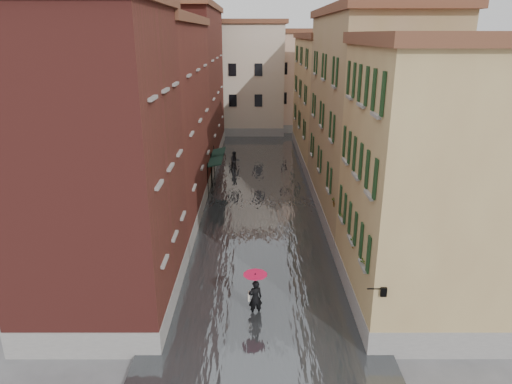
{
  "coord_description": "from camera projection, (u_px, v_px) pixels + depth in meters",
  "views": [
    {
      "loc": [
        -0.33,
        -20.57,
        11.92
      ],
      "look_at": [
        -0.31,
        5.07,
        3.0
      ],
      "focal_mm": 32.0,
      "sensor_mm": 36.0,
      "label": 1
    }
  ],
  "objects": [
    {
      "name": "window_planters",
      "position": [
        350.0,
        222.0,
        21.47
      ],
      "size": [
        0.59,
        8.03,
        0.84
      ],
      "color": "brown",
      "rests_on": "ground"
    },
    {
      "name": "building_left_far",
      "position": [
        186.0,
        88.0,
        43.7
      ],
      "size": [
        6.0,
        16.0,
        14.0
      ],
      "primitive_type": "cube",
      "color": "maroon",
      "rests_on": "ground"
    },
    {
      "name": "awning_near",
      "position": [
        215.0,
        161.0,
        35.67
      ],
      "size": [
        1.09,
        3.26,
        2.8
      ],
      "color": "black",
      "rests_on": "ground"
    },
    {
      "name": "building_left_mid",
      "position": [
        154.0,
        125.0,
        29.78
      ],
      "size": [
        6.0,
        14.0,
        12.5
      ],
      "primitive_type": "cube",
      "color": "#58271C",
      "rests_on": "ground"
    },
    {
      "name": "building_right_far",
      "position": [
        331.0,
        101.0,
        44.12
      ],
      "size": [
        6.0,
        16.0,
        11.5
      ],
      "primitive_type": "cube",
      "color": "tan",
      "rests_on": "ground"
    },
    {
      "name": "building_left_near",
      "position": [
        98.0,
        169.0,
        19.31
      ],
      "size": [
        6.0,
        8.0,
        13.0
      ],
      "primitive_type": "cube",
      "color": "maroon",
      "rests_on": "ground"
    },
    {
      "name": "building_end_pink",
      "position": [
        304.0,
        82.0,
        59.15
      ],
      "size": [
        10.0,
        9.0,
        12.0
      ],
      "primitive_type": "cube",
      "color": "#CDA390",
      "rests_on": "ground"
    },
    {
      "name": "building_right_near",
      "position": [
        426.0,
        186.0,
        19.57
      ],
      "size": [
        6.0,
        8.0,
        11.5
      ],
      "primitive_type": "cube",
      "color": "tan",
      "rests_on": "ground"
    },
    {
      "name": "building_end_cream",
      "position": [
        234.0,
        79.0,
        57.09
      ],
      "size": [
        12.0,
        9.0,
        13.0
      ],
      "primitive_type": "cube",
      "color": "#C4B59B",
      "rests_on": "ground"
    },
    {
      "name": "floodwater",
      "position": [
        260.0,
        194.0,
        35.59
      ],
      "size": [
        10.0,
        60.0,
        0.2
      ],
      "primitive_type": "cube",
      "color": "#464A4E",
      "rests_on": "ground"
    },
    {
      "name": "pedestrian_main",
      "position": [
        255.0,
        290.0,
        19.99
      ],
      "size": [
        1.07,
        1.07,
        2.06
      ],
      "color": "black",
      "rests_on": "ground"
    },
    {
      "name": "ground",
      "position": [
        262.0,
        280.0,
        23.34
      ],
      "size": [
        120.0,
        120.0,
        0.0
      ],
      "primitive_type": "plane",
      "color": "#545456",
      "rests_on": "ground"
    },
    {
      "name": "pedestrian_far",
      "position": [
        235.0,
        161.0,
        41.56
      ],
      "size": [
        1.06,
        0.94,
        1.82
      ],
      "primitive_type": "imported",
      "rotation": [
        0.0,
        0.0,
        0.33
      ],
      "color": "black",
      "rests_on": "ground"
    },
    {
      "name": "wall_lantern",
      "position": [
        383.0,
        291.0,
        16.69
      ],
      "size": [
        0.71,
        0.22,
        0.35
      ],
      "color": "black",
      "rests_on": "ground"
    },
    {
      "name": "building_right_mid",
      "position": [
        368.0,
        122.0,
        29.71
      ],
      "size": [
        6.0,
        14.0,
        13.0
      ],
      "primitive_type": "cube",
      "color": "#9E8160",
      "rests_on": "ground"
    },
    {
      "name": "awning_far",
      "position": [
        218.0,
        154.0,
        37.99
      ],
      "size": [
        1.09,
        2.89,
        2.8
      ],
      "color": "black",
      "rests_on": "ground"
    }
  ]
}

